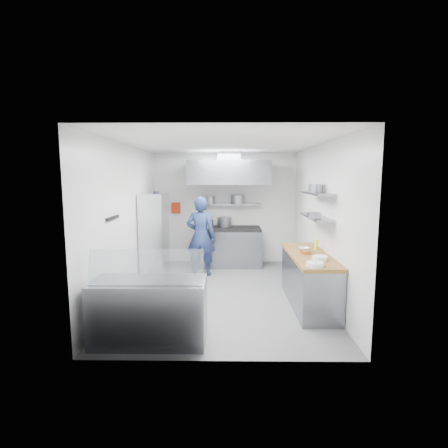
{
  "coord_description": "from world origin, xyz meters",
  "views": [
    {
      "loc": [
        0.09,
        -6.45,
        2.21
      ],
      "look_at": [
        0.0,
        0.6,
        1.25
      ],
      "focal_mm": 28.0,
      "sensor_mm": 36.0,
      "label": 1
    }
  ],
  "objects_px": {
    "wire_rack": "(155,236)",
    "display_case": "(150,311)",
    "chef": "(201,236)",
    "gas_range": "(229,248)"
  },
  "relations": [
    {
      "from": "wire_rack",
      "to": "display_case",
      "type": "height_order",
      "value": "wire_rack"
    },
    {
      "from": "gas_range",
      "to": "wire_rack",
      "type": "relative_size",
      "value": 0.86
    },
    {
      "from": "chef",
      "to": "display_case",
      "type": "height_order",
      "value": "chef"
    },
    {
      "from": "gas_range",
      "to": "chef",
      "type": "distance_m",
      "value": 1.15
    },
    {
      "from": "chef",
      "to": "wire_rack",
      "type": "distance_m",
      "value": 1.01
    },
    {
      "from": "chef",
      "to": "wire_rack",
      "type": "bearing_deg",
      "value": 15.26
    },
    {
      "from": "chef",
      "to": "display_case",
      "type": "xyz_separation_m",
      "value": [
        -0.43,
        -3.24,
        -0.46
      ]
    },
    {
      "from": "wire_rack",
      "to": "chef",
      "type": "bearing_deg",
      "value": 8.92
    },
    {
      "from": "wire_rack",
      "to": "display_case",
      "type": "bearing_deg",
      "value": -79.58
    },
    {
      "from": "chef",
      "to": "display_case",
      "type": "bearing_deg",
      "value": 88.71
    }
  ]
}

